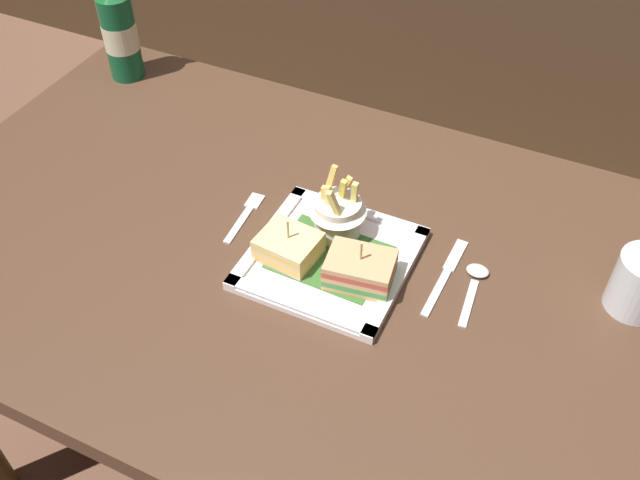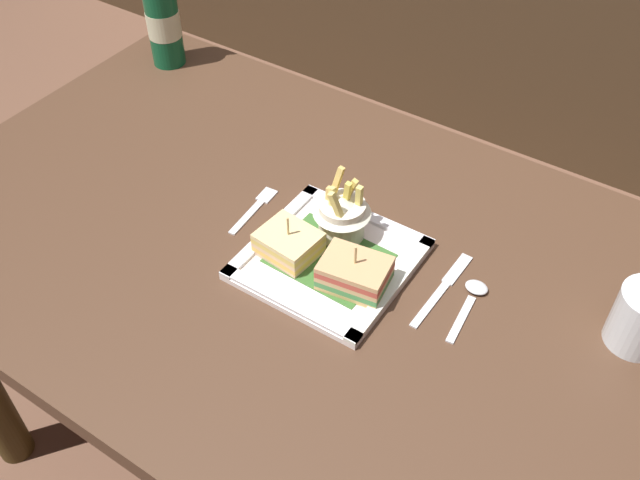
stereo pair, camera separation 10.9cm
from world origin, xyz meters
name	(u,v)px [view 2 (the right image)]	position (x,y,z in m)	size (l,w,h in m)	color
ground_plane	(313,472)	(0.00, 0.00, 0.00)	(6.00, 6.00, 0.00)	brown
dining_table	(311,301)	(0.00, 0.00, 0.61)	(1.39, 0.83, 0.72)	#4A3121
square_plate	(330,259)	(0.04, 0.00, 0.73)	(0.24, 0.24, 0.02)	white
sandwich_half_left	(289,243)	(-0.02, -0.02, 0.75)	(0.10, 0.08, 0.07)	#E4B38C
sandwich_half_right	(355,273)	(0.10, -0.02, 0.76)	(0.11, 0.09, 0.08)	tan
fries_cup	(342,213)	(0.02, 0.06, 0.78)	(0.09, 0.09, 0.12)	silver
beer_bottle	(162,17)	(-0.57, 0.31, 0.83)	(0.07, 0.07, 0.28)	#105430
fork	(256,207)	(-0.14, 0.04, 0.73)	(0.03, 0.13, 0.00)	silver
knife	(444,286)	(0.21, 0.05, 0.73)	(0.02, 0.17, 0.00)	silver
spoon	(473,295)	(0.25, 0.06, 0.73)	(0.04, 0.13, 0.01)	silver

